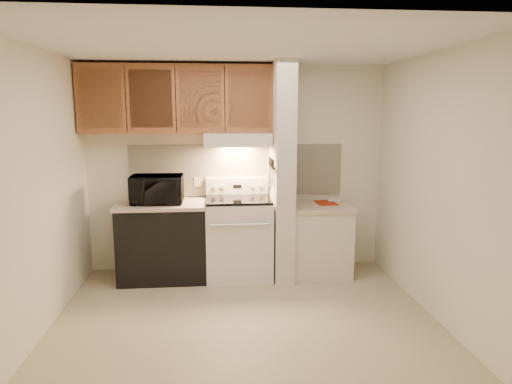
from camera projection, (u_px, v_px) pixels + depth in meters
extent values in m
plane|color=tan|center=(245.00, 318.00, 4.35)|extent=(3.60, 3.60, 0.00)
plane|color=white|center=(244.00, 46.00, 3.91)|extent=(3.60, 3.60, 0.00)
cube|color=silver|center=(237.00, 169.00, 5.60)|extent=(3.60, 2.50, 0.02)
cube|color=silver|center=(39.00, 193.00, 3.97)|extent=(0.02, 3.00, 2.50)
cube|color=silver|center=(435.00, 187.00, 4.29)|extent=(0.02, 3.00, 2.50)
cube|color=white|center=(237.00, 170.00, 5.59)|extent=(2.60, 0.02, 0.63)
cube|color=silver|center=(239.00, 239.00, 5.40)|extent=(0.76, 0.65, 0.92)
cube|color=black|center=(240.00, 243.00, 5.09)|extent=(0.50, 0.01, 0.30)
cylinder|color=silver|center=(240.00, 225.00, 5.01)|extent=(0.65, 0.02, 0.02)
cube|color=black|center=(238.00, 199.00, 5.32)|extent=(0.74, 0.64, 0.03)
cube|color=silver|center=(237.00, 186.00, 5.58)|extent=(0.76, 0.08, 0.20)
cube|color=black|center=(237.00, 186.00, 5.54)|extent=(0.10, 0.01, 0.04)
cylinder|color=silver|center=(214.00, 187.00, 5.51)|extent=(0.05, 0.02, 0.05)
cylinder|color=silver|center=(222.00, 187.00, 5.52)|extent=(0.05, 0.02, 0.05)
cylinder|color=silver|center=(252.00, 186.00, 5.55)|extent=(0.05, 0.02, 0.05)
cylinder|color=silver|center=(260.00, 186.00, 5.56)|extent=(0.05, 0.02, 0.05)
cube|color=black|center=(164.00, 242.00, 5.34)|extent=(1.00, 0.63, 0.87)
cube|color=beige|center=(162.00, 204.00, 5.26)|extent=(1.04, 0.67, 0.04)
cube|color=black|center=(165.00, 199.00, 5.45)|extent=(0.22, 0.11, 0.01)
cylinder|color=#255B57|center=(168.00, 195.00, 5.47)|extent=(0.12, 0.12, 0.11)
cube|color=beige|center=(198.00, 182.00, 5.56)|extent=(0.08, 0.01, 0.12)
imported|color=black|center=(157.00, 189.00, 5.20)|extent=(0.58, 0.40, 0.32)
cube|color=beige|center=(282.00, 172.00, 5.31)|extent=(0.22, 0.70, 2.50)
cube|color=#945631|center=(272.00, 168.00, 5.29)|extent=(0.01, 0.70, 0.04)
cube|color=black|center=(272.00, 167.00, 5.23)|extent=(0.02, 0.42, 0.04)
cube|color=silver|center=(273.00, 177.00, 5.10)|extent=(0.01, 0.03, 0.16)
cylinder|color=black|center=(273.00, 164.00, 5.06)|extent=(0.02, 0.02, 0.10)
cube|color=silver|center=(272.00, 177.00, 5.17)|extent=(0.01, 0.04, 0.18)
cylinder|color=black|center=(272.00, 163.00, 5.16)|extent=(0.02, 0.02, 0.10)
cube|color=silver|center=(271.00, 177.00, 5.24)|extent=(0.01, 0.04, 0.20)
cylinder|color=black|center=(271.00, 162.00, 5.24)|extent=(0.02, 0.02, 0.10)
cube|color=silver|center=(270.00, 175.00, 5.33)|extent=(0.01, 0.04, 0.16)
cylinder|color=black|center=(270.00, 162.00, 5.29)|extent=(0.02, 0.02, 0.10)
cube|color=silver|center=(269.00, 174.00, 5.41)|extent=(0.01, 0.04, 0.18)
cylinder|color=black|center=(270.00, 161.00, 5.37)|extent=(0.02, 0.02, 0.10)
cube|color=gray|center=(269.00, 176.00, 5.47)|extent=(0.03, 0.10, 0.25)
cube|color=beige|center=(319.00, 241.00, 5.49)|extent=(0.70, 0.60, 0.81)
cube|color=beige|center=(320.00, 207.00, 5.42)|extent=(0.74, 0.64, 0.04)
cube|color=#A8260B|center=(326.00, 203.00, 5.52)|extent=(0.24, 0.32, 0.01)
cube|color=white|center=(334.00, 200.00, 5.61)|extent=(0.16, 0.14, 0.04)
cube|color=beige|center=(237.00, 139.00, 5.32)|extent=(0.78, 0.44, 0.15)
cube|color=beige|center=(238.00, 145.00, 5.12)|extent=(0.78, 0.04, 0.06)
cube|color=#945631|center=(177.00, 99.00, 5.22)|extent=(2.18, 0.33, 0.77)
cube|color=#945631|center=(100.00, 99.00, 4.99)|extent=(0.46, 0.01, 0.63)
cube|color=black|center=(126.00, 99.00, 5.02)|extent=(0.01, 0.01, 0.73)
cube|color=#945631|center=(151.00, 99.00, 5.04)|extent=(0.46, 0.01, 0.63)
cube|color=black|center=(176.00, 99.00, 5.07)|extent=(0.01, 0.01, 0.73)
cube|color=#945631|center=(200.00, 99.00, 5.09)|extent=(0.46, 0.01, 0.63)
cube|color=black|center=(225.00, 99.00, 5.12)|extent=(0.01, 0.01, 0.73)
cube|color=#945631|center=(249.00, 99.00, 5.14)|extent=(0.46, 0.01, 0.63)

